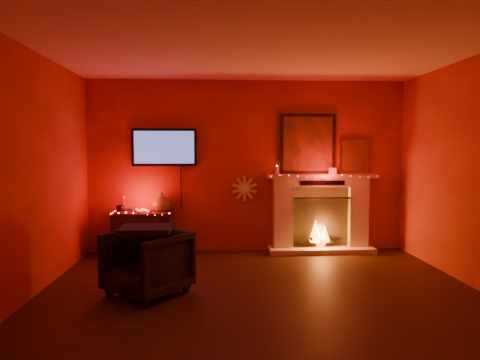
# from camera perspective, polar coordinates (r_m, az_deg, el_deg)

# --- Properties ---
(room) EXTENTS (5.00, 5.00, 5.00)m
(room) POSITION_cam_1_polar(r_m,az_deg,el_deg) (4.29, 3.49, 0.58)
(room) COLOR black
(room) RESTS_ON ground
(floor) EXTENTS (5.00, 5.00, 0.00)m
(floor) POSITION_cam_1_polar(r_m,az_deg,el_deg) (4.57, 3.41, -16.58)
(floor) COLOR black
(floor) RESTS_ON ground
(fireplace) EXTENTS (1.72, 0.40, 2.18)m
(fireplace) POSITION_cam_1_polar(r_m,az_deg,el_deg) (6.89, 10.60, -3.41)
(fireplace) COLOR beige
(fireplace) RESTS_ON floor
(tv) EXTENTS (1.00, 0.07, 1.24)m
(tv) POSITION_cam_1_polar(r_m,az_deg,el_deg) (6.75, -10.04, 4.29)
(tv) COLOR black
(tv) RESTS_ON room
(sunburst_clock) EXTENTS (0.40, 0.03, 0.40)m
(sunburst_clock) POSITION_cam_1_polar(r_m,az_deg,el_deg) (6.77, 0.61, -1.13)
(sunburst_clock) COLOR yellow
(sunburst_clock) RESTS_ON room
(console_table) EXTENTS (0.88, 0.55, 0.96)m
(console_table) POSITION_cam_1_polar(r_m,az_deg,el_deg) (6.72, -12.65, -6.58)
(console_table) COLOR black
(console_table) RESTS_ON floor
(armchair) EXTENTS (1.09, 1.09, 0.71)m
(armchair) POSITION_cam_1_polar(r_m,az_deg,el_deg) (4.94, -12.30, -10.74)
(armchair) COLOR black
(armchair) RESTS_ON floor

